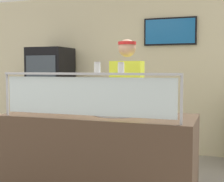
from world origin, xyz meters
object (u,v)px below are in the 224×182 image
object	(u,v)px
pepper_flake_shaker	(121,68)
worker_figure	(127,102)
pizza_server	(113,111)
parmesan_shaker	(97,68)
drink_fridge	(51,99)
pizza_tray	(117,113)

from	to	relation	value
pepper_flake_shaker	worker_figure	bearing A→B (deg)	103.33
pizza_server	worker_figure	size ratio (longest dim) A/B	0.16
parmesan_shaker	drink_fridge	world-z (taller)	drink_fridge
pizza_server	pizza_tray	bearing A→B (deg)	41.15
pizza_tray	pizza_server	world-z (taller)	pizza_server
worker_figure	drink_fridge	bearing A→B (deg)	144.48
pizza_server	drink_fridge	distance (m)	2.63
pepper_flake_shaker	drink_fridge	bearing A→B (deg)	131.00
drink_fridge	worker_figure	bearing A→B (deg)	-35.52
pizza_server	pepper_flake_shaker	bearing A→B (deg)	-48.74
drink_fridge	pizza_tray	bearing A→B (deg)	-46.11
drink_fridge	parmesan_shaker	bearing A→B (deg)	-52.29
pepper_flake_shaker	drink_fridge	distance (m)	3.08
pizza_tray	parmesan_shaker	distance (m)	0.60
worker_figure	drink_fridge	size ratio (longest dim) A/B	1.00
worker_figure	drink_fridge	world-z (taller)	drink_fridge
pizza_server	drink_fridge	xyz separation A→B (m)	(-1.79, 1.92, -0.10)
pizza_tray	pizza_server	size ratio (longest dim) A/B	1.65
pepper_flake_shaker	drink_fridge	size ratio (longest dim) A/B	0.05
worker_figure	pepper_flake_shaker	bearing A→B (deg)	-76.67
pizza_tray	drink_fridge	bearing A→B (deg)	133.89
pepper_flake_shaker	worker_figure	distance (m)	1.15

